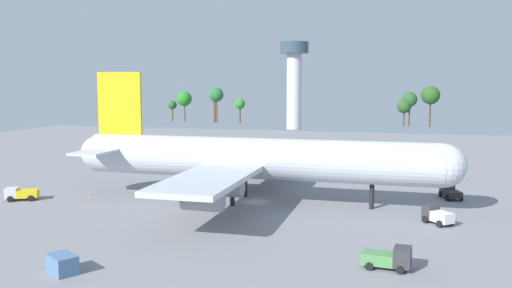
% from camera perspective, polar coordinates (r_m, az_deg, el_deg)
% --- Properties ---
extents(ground_plane, '(238.73, 238.73, 0.00)m').
position_cam_1_polar(ground_plane, '(82.15, -0.00, -6.18)').
color(ground_plane, gray).
extents(cargo_airplane, '(59.68, 49.38, 19.78)m').
position_cam_1_polar(cargo_airplane, '(80.98, -0.11, -1.62)').
color(cargo_airplane, silver).
rests_on(cargo_airplane, ground_plane).
extents(baggage_tug, '(5.21, 4.08, 1.96)m').
position_cam_1_polar(baggage_tug, '(90.67, -23.75, -4.84)').
color(baggage_tug, silver).
rests_on(baggage_tug, ground_plane).
extents(cargo_loader, '(4.89, 2.97, 2.30)m').
position_cam_1_polar(cargo_loader, '(55.01, 14.00, -11.68)').
color(cargo_loader, '#333338').
rests_on(cargo_loader, ground_plane).
extents(maintenance_van, '(3.47, 4.83, 2.28)m').
position_cam_1_polar(maintenance_van, '(89.65, 19.96, -4.78)').
color(maintenance_van, '#333338').
rests_on(maintenance_van, ground_plane).
extents(pushback_tractor, '(4.04, 4.19, 2.25)m').
position_cam_1_polar(pushback_tractor, '(73.22, 18.73, -7.20)').
color(pushback_tractor, '#333338').
rests_on(pushback_tractor, ground_plane).
extents(cargo_container_fore, '(3.76, 3.41, 1.80)m').
position_cam_1_polar(cargo_container_fore, '(55.56, -19.94, -11.92)').
color(cargo_container_fore, '#4C729E').
rests_on(cargo_container_fore, ground_plane).
extents(safety_cone_nose, '(0.52, 0.52, 0.74)m').
position_cam_1_polar(safety_cone_nose, '(79.73, 19.14, -6.67)').
color(safety_cone_nose, orange).
rests_on(safety_cone_nose, ground_plane).
extents(safety_cone_tail, '(0.42, 0.42, 0.59)m').
position_cam_1_polar(safety_cone_tail, '(90.54, -17.14, -5.08)').
color(safety_cone_tail, orange).
rests_on(safety_cone_tail, ground_plane).
extents(control_tower, '(10.82, 10.82, 33.51)m').
position_cam_1_polar(control_tower, '(207.94, 4.09, 7.21)').
color(control_tower, silver).
rests_on(control_tower, ground_plane).
extents(tree_line_backdrop, '(165.50, 7.49, 16.66)m').
position_cam_1_polar(tree_line_backdrop, '(231.61, 6.79, 4.75)').
color(tree_line_backdrop, '#51381E').
rests_on(tree_line_backdrop, ground_plane).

